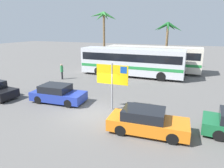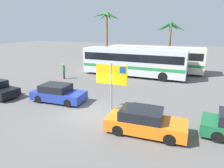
{
  "view_description": "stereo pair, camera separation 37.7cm",
  "coord_description": "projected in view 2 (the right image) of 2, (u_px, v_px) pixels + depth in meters",
  "views": [
    {
      "loc": [
        5.81,
        -10.81,
        5.39
      ],
      "look_at": [
        0.29,
        2.81,
        1.3
      ],
      "focal_mm": 32.16,
      "sensor_mm": 36.0,
      "label": 1
    },
    {
      "loc": [
        6.15,
        -10.67,
        5.39
      ],
      "look_at": [
        0.29,
        2.81,
        1.3
      ],
      "focal_mm": 32.16,
      "sensor_mm": 36.0,
      "label": 2
    }
  ],
  "objects": [
    {
      "name": "ferry_sign",
      "position": [
        112.0,
        76.0,
        13.21
      ],
      "size": [
        2.2,
        0.11,
        3.2
      ],
      "rotation": [
        0.0,
        0.0,
        0.02
      ],
      "color": "gray",
      "rests_on": "ground"
    },
    {
      "name": "palm_tree_inland",
      "position": [
        170.0,
        32.0,
        26.85
      ],
      "size": [
        3.81,
        3.96,
        6.23
      ],
      "color": "brown",
      "rests_on": "ground"
    },
    {
      "name": "palm_tree_seaside",
      "position": [
        107.0,
        21.0,
        28.92
      ],
      "size": [
        3.83,
        3.81,
        7.71
      ],
      "color": "brown",
      "rests_on": "ground"
    },
    {
      "name": "ground",
      "position": [
        91.0,
        113.0,
        13.23
      ],
      "size": [
        120.0,
        120.0,
        0.0
      ],
      "primitive_type": "plane",
      "color": "#605E5B"
    },
    {
      "name": "car_orange",
      "position": [
        144.0,
        122.0,
        10.55
      ],
      "size": [
        4.26,
        1.93,
        1.32
      ],
      "rotation": [
        0.0,
        0.0,
        0.06
      ],
      "color": "orange",
      "rests_on": "ground"
    },
    {
      "name": "pedestrian_near_sign",
      "position": [
        64.0,
        70.0,
        21.91
      ],
      "size": [
        0.32,
        0.32,
        1.69
      ],
      "rotation": [
        0.0,
        0.0,
        3.44
      ],
      "color": "#2D2D33",
      "rests_on": "ground"
    },
    {
      "name": "bus_front_coach",
      "position": [
        133.0,
        61.0,
        23.07
      ],
      "size": [
        11.78,
        2.68,
        3.17
      ],
      "color": "silver",
      "rests_on": "ground"
    },
    {
      "name": "bus_rear_coach",
      "position": [
        155.0,
        58.0,
        25.54
      ],
      "size": [
        11.78,
        2.68,
        3.17
      ],
      "color": "silver",
      "rests_on": "ground"
    },
    {
      "name": "car_blue",
      "position": [
        58.0,
        93.0,
        15.18
      ],
      "size": [
        4.13,
        2.04,
        1.32
      ],
      "rotation": [
        0.0,
        0.0,
        0.07
      ],
      "color": "#23389E",
      "rests_on": "ground"
    }
  ]
}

